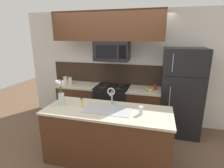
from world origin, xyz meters
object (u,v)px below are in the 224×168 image
object	(u,v)px
coffee_tin	(155,87)
banana_bunch	(150,90)
storage_jar_tall	(65,80)
dish_soap_bottle	(82,103)
sink_faucet	(111,94)
drinking_glass	(141,110)
storage_jar_medium	(70,81)
stove_range	(112,105)
refrigerator	(181,92)
flower_vase	(61,95)
microwave	(112,51)

from	to	relation	value
coffee_tin	banana_bunch	bearing A→B (deg)	-134.68
storage_jar_tall	dish_soap_bottle	size ratio (longest dim) A/B	1.08
sink_faucet	drinking_glass	distance (m)	0.59
coffee_tin	sink_faucet	world-z (taller)	sink_faucet
storage_jar_medium	sink_faucet	world-z (taller)	sink_faucet
storage_jar_medium	drinking_glass	bearing A→B (deg)	-35.07
stove_range	banana_bunch	world-z (taller)	banana_bunch
dish_soap_bottle	drinking_glass	xyz separation A→B (m)	(0.97, -0.05, -0.00)
storage_jar_tall	drinking_glass	bearing A→B (deg)	-33.18
refrigerator	dish_soap_bottle	xyz separation A→B (m)	(-1.66, -1.27, 0.07)
stove_range	sink_faucet	xyz separation A→B (m)	(0.26, -1.04, 0.65)
refrigerator	sink_faucet	world-z (taller)	refrigerator
sink_faucet	drinking_glass	xyz separation A→B (m)	(0.52, -0.25, -0.13)
storage_jar_tall	sink_faucet	size ratio (longest dim) A/B	0.58
storage_jar_tall	storage_jar_medium	world-z (taller)	storage_jar_tall
coffee_tin	sink_faucet	size ratio (longest dim) A/B	0.36
dish_soap_bottle	sink_faucet	bearing A→B (deg)	24.53
banana_bunch	flower_vase	distance (m)	1.84
banana_bunch	coffee_tin	world-z (taller)	coffee_tin
refrigerator	storage_jar_tall	size ratio (longest dim) A/B	10.13
microwave	storage_jar_medium	distance (m)	1.28
coffee_tin	drinking_glass	xyz separation A→B (m)	(-0.17, -1.34, 0.01)
sink_faucet	drinking_glass	size ratio (longest dim) A/B	2.37
drinking_glass	storage_jar_medium	bearing A→B (deg)	144.93
stove_range	coffee_tin	size ratio (longest dim) A/B	8.45
refrigerator	coffee_tin	world-z (taller)	refrigerator
microwave	dish_soap_bottle	world-z (taller)	microwave
microwave	sink_faucet	world-z (taller)	microwave
microwave	coffee_tin	world-z (taller)	microwave
refrigerator	coffee_tin	xyz separation A→B (m)	(-0.53, 0.03, 0.06)
storage_jar_medium	banana_bunch	world-z (taller)	storage_jar_medium
banana_bunch	microwave	bearing A→B (deg)	177.35
banana_bunch	sink_faucet	distance (m)	1.15
stove_range	flower_vase	world-z (taller)	flower_vase
coffee_tin	sink_faucet	bearing A→B (deg)	-122.32
storage_jar_tall	flower_vase	bearing A→B (deg)	-63.34
microwave	flower_vase	bearing A→B (deg)	-114.73
refrigerator	flower_vase	xyz separation A→B (m)	(-2.04, -1.26, 0.16)
refrigerator	storage_jar_medium	bearing A→B (deg)	-179.49
storage_jar_medium	dish_soap_bottle	distance (m)	1.52
banana_bunch	drinking_glass	world-z (taller)	drinking_glass
storage_jar_tall	coffee_tin	size ratio (longest dim) A/B	1.63
dish_soap_bottle	flower_vase	world-z (taller)	flower_vase
banana_bunch	sink_faucet	world-z (taller)	sink_faucet
microwave	drinking_glass	xyz separation A→B (m)	(0.78, -1.27, -0.75)
refrigerator	storage_jar_medium	world-z (taller)	refrigerator
refrigerator	storage_jar_medium	size ratio (longest dim) A/B	10.97
storage_jar_tall	dish_soap_bottle	bearing A→B (deg)	-51.21
drinking_glass	banana_bunch	bearing A→B (deg)	87.13
microwave	banana_bunch	distance (m)	1.16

